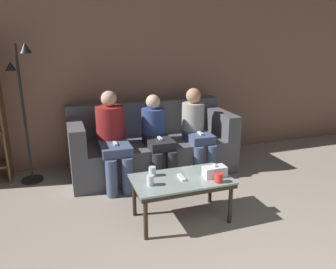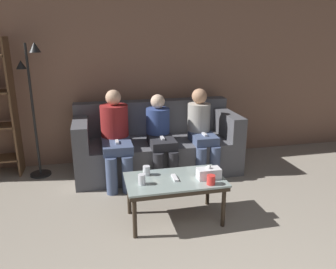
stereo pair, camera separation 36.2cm
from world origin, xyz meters
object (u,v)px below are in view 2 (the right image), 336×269
object	(u,v)px
game_remote	(175,178)
cup_near_right	(146,171)
standing_lamp	(33,97)
couch	(157,146)
cup_near_left	(211,180)
tissue_box	(209,173)
seated_person_mid_left	(160,135)
cup_far_center	(142,179)
seated_person_mid_right	(201,129)
coffee_table	(175,183)
seated_person_left_end	(116,134)

from	to	relation	value
game_remote	cup_near_right	bearing A→B (deg)	149.32
standing_lamp	game_remote	bearing A→B (deg)	-45.53
couch	standing_lamp	xyz separation A→B (m)	(-1.49, 0.14, 0.69)
cup_near_left	tissue_box	xyz separation A→B (m)	(0.03, 0.13, 0.01)
couch	seated_person_mid_left	size ratio (longest dim) A/B	2.02
couch	tissue_box	size ratio (longest dim) A/B	9.54
game_remote	seated_person_mid_left	distance (m)	1.06
cup_far_center	game_remote	bearing A→B (deg)	8.60
cup_near_right	seated_person_mid_left	bearing A→B (deg)	70.33
couch	seated_person_mid_right	world-z (taller)	seated_person_mid_right
cup_far_center	game_remote	size ratio (longest dim) A/B	0.65
cup_near_right	tissue_box	size ratio (longest dim) A/B	0.42
cup_far_center	seated_person_mid_right	xyz separation A→B (m)	(0.95, 1.13, 0.10)
coffee_table	game_remote	world-z (taller)	game_remote
cup_near_right	cup_far_center	xyz separation A→B (m)	(-0.08, -0.20, 0.00)
cup_far_center	tissue_box	size ratio (longest dim) A/B	0.44
cup_near_left	tissue_box	size ratio (longest dim) A/B	0.40
cup_near_right	couch	bearing A→B (deg)	74.32
couch	cup_near_right	distance (m)	1.21
couch	coffee_table	xyz separation A→B (m)	(-0.08, -1.30, 0.06)
seated_person_mid_left	cup_near_left	bearing A→B (deg)	-80.27
cup_near_left	tissue_box	distance (m)	0.13
game_remote	standing_lamp	xyz separation A→B (m)	(-1.42, 1.44, 0.58)
coffee_table	cup_near_right	size ratio (longest dim) A/B	10.07
couch	cup_near_right	size ratio (longest dim) A/B	22.63
standing_lamp	seated_person_left_end	xyz separation A→B (m)	(0.95, -0.37, -0.43)
game_remote	couch	bearing A→B (deg)	86.57
cup_near_left	cup_far_center	bearing A→B (deg)	166.94
couch	game_remote	size ratio (longest dim) A/B	14.00
seated_person_mid_left	seated_person_mid_right	size ratio (longest dim) A/B	0.95
cup_far_center	seated_person_left_end	xyz separation A→B (m)	(-0.15, 1.12, 0.11)
standing_lamp	coffee_table	bearing A→B (deg)	-45.53
coffee_table	seated_person_mid_right	world-z (taller)	seated_person_mid_right
coffee_table	cup_far_center	size ratio (longest dim) A/B	9.63
cup_near_left	seated_person_mid_left	distance (m)	1.27
cup_near_right	game_remote	size ratio (longest dim) A/B	0.62
couch	cup_near_left	xyz separation A→B (m)	(0.21, -1.50, 0.15)
cup_near_left	seated_person_mid_right	xyz separation A→B (m)	(0.33, 1.27, 0.10)
cup_near_right	seated_person_mid_right	distance (m)	1.28
standing_lamp	seated_person_mid_left	world-z (taller)	standing_lamp
couch	standing_lamp	bearing A→B (deg)	174.73
game_remote	standing_lamp	bearing A→B (deg)	134.47
seated_person_mid_left	seated_person_mid_right	world-z (taller)	seated_person_mid_right
seated_person_left_end	cup_far_center	bearing A→B (deg)	-82.57
tissue_box	seated_person_mid_left	distance (m)	1.14
cup_near_right	standing_lamp	xyz separation A→B (m)	(-1.17, 1.30, 0.54)
game_remote	standing_lamp	size ratio (longest dim) A/B	0.09
cup_near_right	seated_person_mid_right	xyz separation A→B (m)	(0.87, 0.94, 0.10)
standing_lamp	seated_person_mid_left	bearing A→B (deg)	-14.50
game_remote	seated_person_mid_left	world-z (taller)	seated_person_mid_left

